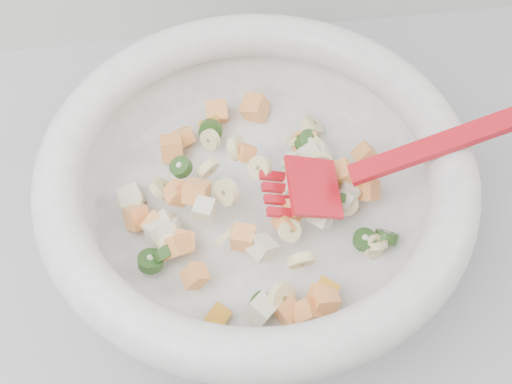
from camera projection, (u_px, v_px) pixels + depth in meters
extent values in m
cube|color=gray|center=(153.00, 374.00, 1.03)|extent=(2.00, 0.60, 0.90)
cylinder|color=white|center=(256.00, 214.00, 0.66)|extent=(0.34, 0.34, 0.02)
torus|color=white|center=(256.00, 168.00, 0.60)|extent=(0.41, 0.41, 0.05)
cylinder|color=beige|center=(345.00, 203.00, 0.63)|extent=(0.03, 0.03, 0.02)
cylinder|color=beige|center=(162.00, 189.00, 0.65)|extent=(0.03, 0.03, 0.03)
cylinder|color=beige|center=(282.00, 297.00, 0.58)|extent=(0.03, 0.03, 0.03)
cylinder|color=beige|center=(312.00, 147.00, 0.67)|extent=(0.03, 0.02, 0.03)
cylinder|color=beige|center=(226.00, 192.00, 0.61)|extent=(0.02, 0.04, 0.04)
cylinder|color=beige|center=(131.00, 200.00, 0.64)|extent=(0.03, 0.03, 0.02)
cylinder|color=beige|center=(312.00, 126.00, 0.70)|extent=(0.03, 0.03, 0.03)
cylinder|color=beige|center=(226.00, 236.00, 0.60)|extent=(0.03, 0.02, 0.03)
cylinder|color=beige|center=(260.00, 168.00, 0.62)|extent=(0.02, 0.03, 0.03)
cylinder|color=beige|center=(208.00, 168.00, 0.64)|extent=(0.03, 0.02, 0.03)
cylinder|color=beige|center=(297.00, 138.00, 0.68)|extent=(0.04, 0.03, 0.03)
cylinder|color=beige|center=(301.00, 260.00, 0.59)|extent=(0.04, 0.02, 0.04)
cylinder|color=beige|center=(320.00, 165.00, 0.65)|extent=(0.04, 0.02, 0.04)
cylinder|color=beige|center=(210.00, 140.00, 0.67)|extent=(0.03, 0.03, 0.03)
cylinder|color=beige|center=(376.00, 245.00, 0.61)|extent=(0.03, 0.03, 0.03)
cylinder|color=beige|center=(373.00, 246.00, 0.62)|extent=(0.03, 0.03, 0.04)
cylinder|color=beige|center=(237.00, 148.00, 0.65)|extent=(0.02, 0.04, 0.04)
cylinder|color=beige|center=(290.00, 231.00, 0.60)|extent=(0.03, 0.03, 0.03)
cylinder|color=beige|center=(168.00, 242.00, 0.60)|extent=(0.02, 0.02, 0.03)
cube|color=#FFAB50|center=(197.00, 192.00, 0.62)|extent=(0.03, 0.04, 0.03)
cube|color=#FFAB50|center=(195.00, 276.00, 0.59)|extent=(0.03, 0.02, 0.03)
cube|color=#FFAB50|center=(287.00, 311.00, 0.58)|extent=(0.03, 0.03, 0.03)
cube|color=#FFAB50|center=(322.00, 303.00, 0.58)|extent=(0.03, 0.03, 0.03)
cube|color=#FFAB50|center=(154.00, 223.00, 0.62)|extent=(0.03, 0.03, 0.03)
cube|color=#FFAB50|center=(137.00, 218.00, 0.63)|extent=(0.03, 0.03, 0.03)
cube|color=#FFAB50|center=(323.00, 300.00, 0.58)|extent=(0.03, 0.03, 0.03)
cube|color=#FFAB50|center=(183.00, 137.00, 0.69)|extent=(0.03, 0.03, 0.03)
cube|color=#FFAB50|center=(176.00, 247.00, 0.60)|extent=(0.04, 0.03, 0.04)
cube|color=#FFAB50|center=(294.00, 208.00, 0.61)|extent=(0.03, 0.03, 0.03)
cube|color=#FFAB50|center=(217.00, 112.00, 0.71)|extent=(0.02, 0.03, 0.03)
cube|color=#FFAB50|center=(182.00, 242.00, 0.61)|extent=(0.03, 0.02, 0.03)
cube|color=#FFAB50|center=(178.00, 193.00, 0.63)|extent=(0.03, 0.02, 0.03)
cube|color=#FFAB50|center=(172.00, 148.00, 0.68)|extent=(0.02, 0.03, 0.03)
cube|color=#FFAB50|center=(254.00, 106.00, 0.72)|extent=(0.04, 0.03, 0.03)
cube|color=#FFAB50|center=(365.00, 155.00, 0.68)|extent=(0.03, 0.03, 0.03)
cube|color=#FFAB50|center=(367.00, 190.00, 0.64)|extent=(0.03, 0.03, 0.03)
cube|color=#FFAB50|center=(246.00, 153.00, 0.64)|extent=(0.02, 0.02, 0.03)
cube|color=#FFAB50|center=(341.00, 175.00, 0.64)|extent=(0.03, 0.02, 0.03)
cube|color=#FFAB50|center=(255.00, 108.00, 0.72)|extent=(0.04, 0.03, 0.04)
cube|color=#FFAB50|center=(286.00, 220.00, 0.60)|extent=(0.03, 0.03, 0.03)
cube|color=#FFAB50|center=(307.00, 311.00, 0.57)|extent=(0.03, 0.02, 0.03)
cube|color=#FFAB50|center=(244.00, 238.00, 0.59)|extent=(0.03, 0.02, 0.02)
cube|color=#FFAB50|center=(304.00, 144.00, 0.67)|extent=(0.03, 0.03, 0.03)
cylinder|color=#3C872D|center=(308.00, 143.00, 0.67)|extent=(0.04, 0.04, 0.03)
cylinder|color=#3C872D|center=(386.00, 237.00, 0.62)|extent=(0.03, 0.03, 0.03)
cylinder|color=#3C872D|center=(334.00, 197.00, 0.63)|extent=(0.04, 0.03, 0.03)
cylinder|color=#3C872D|center=(364.00, 240.00, 0.62)|extent=(0.03, 0.03, 0.01)
cylinder|color=#3C872D|center=(181.00, 167.00, 0.65)|extent=(0.02, 0.02, 0.02)
cylinder|color=#3C872D|center=(165.00, 253.00, 0.60)|extent=(0.03, 0.03, 0.03)
cylinder|color=#3C872D|center=(211.00, 131.00, 0.69)|extent=(0.03, 0.02, 0.03)
cylinder|color=#3C872D|center=(324.00, 193.00, 0.63)|extent=(0.03, 0.03, 0.03)
cylinder|color=#3C872D|center=(261.00, 305.00, 0.58)|extent=(0.03, 0.03, 0.03)
cylinder|color=#3C872D|center=(151.00, 261.00, 0.60)|extent=(0.03, 0.03, 0.02)
cube|color=beige|center=(132.00, 196.00, 0.65)|extent=(0.03, 0.03, 0.03)
cube|color=beige|center=(310.00, 154.00, 0.66)|extent=(0.03, 0.03, 0.03)
cube|color=beige|center=(157.00, 231.00, 0.62)|extent=(0.03, 0.03, 0.03)
cube|color=beige|center=(345.00, 200.00, 0.63)|extent=(0.03, 0.03, 0.02)
cube|color=beige|center=(166.00, 226.00, 0.62)|extent=(0.04, 0.03, 0.03)
cube|color=beige|center=(321.00, 216.00, 0.61)|extent=(0.03, 0.03, 0.03)
cube|color=beige|center=(319.00, 157.00, 0.66)|extent=(0.03, 0.02, 0.03)
cube|color=beige|center=(347.00, 190.00, 0.64)|extent=(0.03, 0.03, 0.03)
cube|color=beige|center=(291.00, 190.00, 0.62)|extent=(0.03, 0.03, 0.03)
cube|color=beige|center=(262.00, 248.00, 0.59)|extent=(0.03, 0.03, 0.03)
cube|color=beige|center=(205.00, 209.00, 0.61)|extent=(0.02, 0.03, 0.02)
cube|color=beige|center=(170.00, 232.00, 0.62)|extent=(0.03, 0.03, 0.03)
cube|color=beige|center=(261.00, 310.00, 0.57)|extent=(0.03, 0.03, 0.03)
cube|color=beige|center=(293.00, 163.00, 0.63)|extent=(0.03, 0.02, 0.03)
cube|color=orange|center=(359.00, 185.00, 0.65)|extent=(0.03, 0.03, 0.03)
cube|color=orange|center=(326.00, 290.00, 0.58)|extent=(0.03, 0.03, 0.02)
cube|color=orange|center=(217.00, 317.00, 0.58)|extent=(0.03, 0.03, 0.02)
cube|color=orange|center=(210.00, 127.00, 0.70)|extent=(0.03, 0.02, 0.02)
cube|color=red|center=(314.00, 187.00, 0.61)|extent=(0.05, 0.06, 0.03)
cube|color=red|center=(272.00, 176.00, 0.62)|extent=(0.03, 0.01, 0.02)
cube|color=red|center=(275.00, 188.00, 0.61)|extent=(0.03, 0.01, 0.02)
cube|color=red|center=(278.00, 200.00, 0.60)|extent=(0.03, 0.01, 0.02)
cube|color=red|center=(280.00, 212.00, 0.59)|extent=(0.03, 0.01, 0.02)
cube|color=red|center=(449.00, 141.00, 0.58)|extent=(0.18, 0.03, 0.08)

